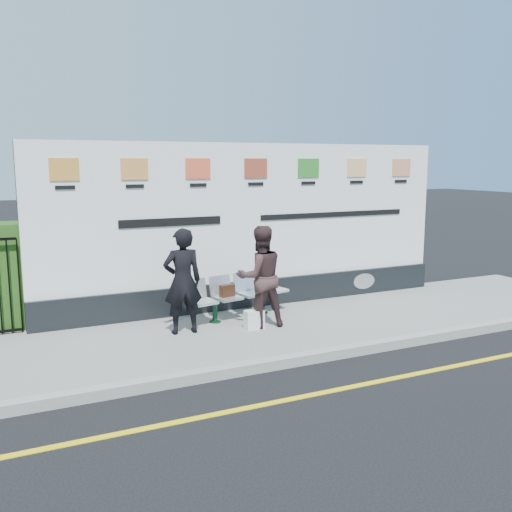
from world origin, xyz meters
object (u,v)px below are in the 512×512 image
Objects in this scene: bench at (239,306)px; woman_left at (183,281)px; billboard at (254,237)px; woman_right at (260,277)px.

woman_left is (-1.16, -0.44, 0.63)m from bench.
billboard is 1.47m from woman_right.
woman_left is 1.00× the size of woman_right.
woman_left reaches higher than bench.
billboard reaches higher than bench.
billboard is at bearing -107.97° from woman_right.
billboard is at bearing -143.54° from woman_left.
billboard is 4.82× the size of woman_right.
woman_right is at bearing -92.69° from bench.
bench is (-0.60, -0.68, -1.10)m from billboard.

